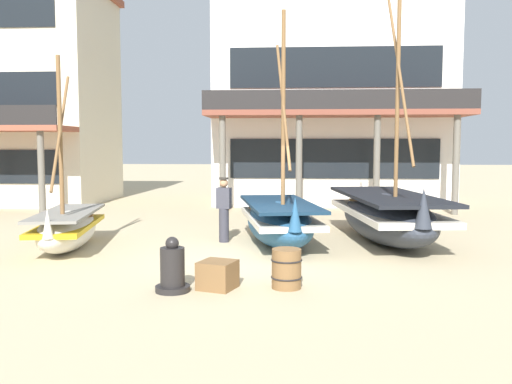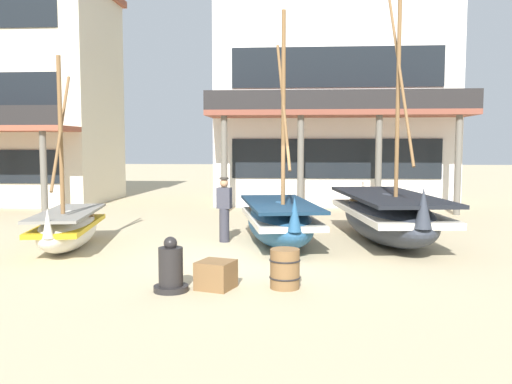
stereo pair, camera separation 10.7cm
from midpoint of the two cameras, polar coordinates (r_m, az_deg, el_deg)
name	(u,v)px [view 2 (the right image)]	position (r m, az deg, el deg)	size (l,w,h in m)	color
ground_plane	(253,258)	(12.28, -0.09, -6.92)	(120.00, 120.00, 0.00)	tan
fishing_boat_near_left	(280,221)	(13.87, 2.69, -3.00)	(2.34, 4.49, 5.70)	#23517A
fishing_boat_centre_large	(388,215)	(14.61, 13.76, -2.38)	(2.57, 5.64, 7.22)	#2D333D
fishing_boat_far_right	(68,227)	(14.04, -18.78, -3.51)	(1.76, 3.73, 4.57)	silver
fisherman_by_hull	(224,210)	(14.22, -3.11, -1.90)	(0.40, 0.28, 1.68)	#33333D
capstan_winch	(171,270)	(9.62, -8.55, -7.99)	(0.60, 0.60, 0.95)	black
wooden_barrel	(285,269)	(9.73, 3.34, -7.97)	(0.56, 0.56, 0.70)	brown
cargo_crate	(216,275)	(9.74, -3.88, -8.60)	(0.59, 0.59, 0.49)	brown
harbor_building_main	(332,77)	(25.01, 8.07, 11.80)	(10.28, 7.91, 11.10)	white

